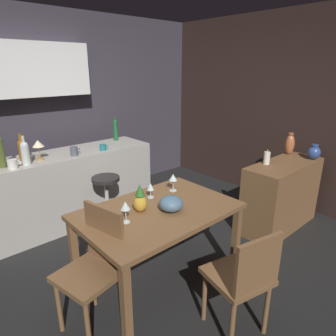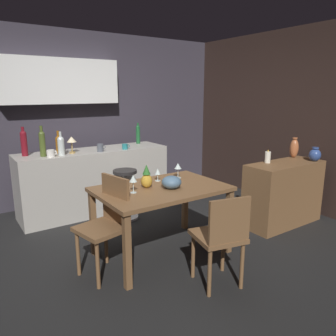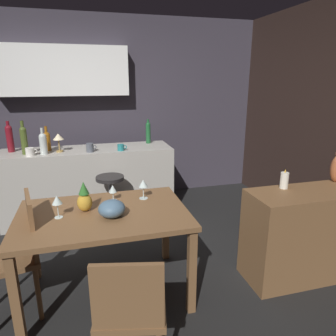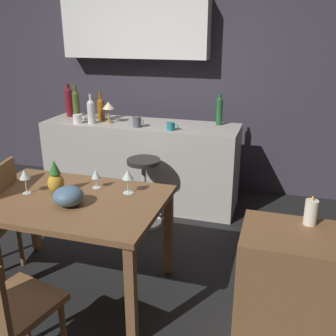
# 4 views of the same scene
# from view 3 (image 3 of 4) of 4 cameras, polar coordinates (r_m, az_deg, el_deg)

# --- Properties ---
(ground_plane) EXTENTS (9.00, 9.00, 0.00)m
(ground_plane) POSITION_cam_3_polar(r_m,az_deg,el_deg) (3.05, -11.78, -19.12)
(ground_plane) COLOR black
(wall_kitchen_back) EXTENTS (5.20, 0.33, 2.60)m
(wall_kitchen_back) POSITION_cam_3_polar(r_m,az_deg,el_deg) (4.59, -15.37, 11.47)
(wall_kitchen_back) COLOR #38333D
(wall_kitchen_back) RESTS_ON ground_plane
(wall_side_right) EXTENTS (0.10, 4.40, 2.60)m
(wall_side_right) POSITION_cam_3_polar(r_m,az_deg,el_deg) (3.86, 27.97, 7.69)
(wall_side_right) COLOR #33231E
(wall_side_right) RESTS_ON ground_plane
(dining_table) EXTENTS (1.32, 0.88, 0.74)m
(dining_table) POSITION_cam_3_polar(r_m,az_deg,el_deg) (2.52, -11.84, -9.85)
(dining_table) COLOR brown
(dining_table) RESTS_ON ground_plane
(kitchen_counter) EXTENTS (2.10, 0.60, 0.90)m
(kitchen_counter) POSITION_cam_3_polar(r_m,az_deg,el_deg) (4.11, -14.29, -2.70)
(kitchen_counter) COLOR #B2ADA3
(kitchen_counter) RESTS_ON ground_plane
(sideboard_cabinet) EXTENTS (1.10, 0.44, 0.82)m
(sideboard_cabinet) POSITION_cam_3_polar(r_m,az_deg,el_deg) (3.08, 24.31, -11.12)
(sideboard_cabinet) COLOR brown
(sideboard_cabinet) RESTS_ON ground_plane
(chair_near_window) EXTENTS (0.48, 0.48, 0.94)m
(chair_near_window) POSITION_cam_3_polar(r_m,az_deg,el_deg) (2.61, -26.02, -13.72)
(chair_near_window) COLOR brown
(chair_near_window) RESTS_ON ground_plane
(chair_by_doorway) EXTENTS (0.48, 0.48, 0.86)m
(chair_by_doorway) POSITION_cam_3_polar(r_m,az_deg,el_deg) (1.93, -6.96, -24.67)
(chair_by_doorway) COLOR brown
(chair_by_doorway) RESTS_ON ground_plane
(bar_stool) EXTENTS (0.34, 0.34, 0.68)m
(bar_stool) POSITION_cam_3_polar(r_m,az_deg,el_deg) (3.66, -10.49, -6.28)
(bar_stool) COLOR #262323
(bar_stool) RESTS_ON ground_plane
(wine_glass_left) EXTENTS (0.08, 0.08, 0.18)m
(wine_glass_left) POSITION_cam_3_polar(r_m,az_deg,el_deg) (2.44, -19.92, -5.73)
(wine_glass_left) COLOR silver
(wine_glass_left) RESTS_ON dining_table
(wine_glass_right) EXTENTS (0.07, 0.07, 0.14)m
(wine_glass_right) POSITION_cam_3_polar(r_m,az_deg,el_deg) (2.67, -10.22, -3.91)
(wine_glass_right) COLOR silver
(wine_glass_right) RESTS_ON dining_table
(wine_glass_center) EXTENTS (0.08, 0.08, 0.17)m
(wine_glass_center) POSITION_cam_3_polar(r_m,az_deg,el_deg) (2.67, -4.62, -3.02)
(wine_glass_center) COLOR silver
(wine_glass_center) RESTS_ON dining_table
(pineapple_centerpiece) EXTENTS (0.12, 0.12, 0.24)m
(pineapple_centerpiece) POSITION_cam_3_polar(r_m,az_deg,el_deg) (2.51, -15.26, -5.52)
(pineapple_centerpiece) COLOR gold
(pineapple_centerpiece) RESTS_ON dining_table
(fruit_bowl) EXTENTS (0.20, 0.20, 0.13)m
(fruit_bowl) POSITION_cam_3_polar(r_m,az_deg,el_deg) (2.38, -10.40, -7.43)
(fruit_bowl) COLOR slate
(fruit_bowl) RESTS_ON dining_table
(wine_bottle_green) EXTENTS (0.06, 0.06, 0.33)m
(wine_bottle_green) POSITION_cam_3_polar(r_m,az_deg,el_deg) (4.21, -3.71, 6.75)
(wine_bottle_green) COLOR #1E592D
(wine_bottle_green) RESTS_ON kitchen_counter
(wine_bottle_ruby) EXTENTS (0.08, 0.08, 0.37)m
(wine_bottle_ruby) POSITION_cam_3_polar(r_m,az_deg,el_deg) (4.14, -27.33, 5.11)
(wine_bottle_ruby) COLOR maroon
(wine_bottle_ruby) RESTS_ON kitchen_counter
(wine_bottle_amber) EXTENTS (0.08, 0.08, 0.30)m
(wine_bottle_amber) POSITION_cam_3_polar(r_m,az_deg,el_deg) (4.02, -21.55, 4.83)
(wine_bottle_amber) COLOR #8C5114
(wine_bottle_amber) RESTS_ON kitchen_counter
(wine_bottle_olive) EXTENTS (0.07, 0.07, 0.39)m
(wine_bottle_olive) POSITION_cam_3_polar(r_m,az_deg,el_deg) (3.94, -25.19, 4.93)
(wine_bottle_olive) COLOR #475623
(wine_bottle_olive) RESTS_ON kitchen_counter
(wine_bottle_clear) EXTENTS (0.08, 0.08, 0.31)m
(wine_bottle_clear) POSITION_cam_3_polar(r_m,az_deg,el_deg) (3.85, -22.17, 4.37)
(wine_bottle_clear) COLOR silver
(wine_bottle_clear) RESTS_ON kitchen_counter
(cup_teal) EXTENTS (0.12, 0.08, 0.08)m
(cup_teal) POSITION_cam_3_polar(r_m,az_deg,el_deg) (3.82, -8.73, 3.78)
(cup_teal) COLOR teal
(cup_teal) RESTS_ON kitchen_counter
(cup_slate) EXTENTS (0.12, 0.09, 0.11)m
(cup_slate) POSITION_cam_3_polar(r_m,az_deg,el_deg) (3.81, -14.26, 3.68)
(cup_slate) COLOR #515660
(cup_slate) RESTS_ON kitchen_counter
(cup_white) EXTENTS (0.13, 0.09, 0.09)m
(cup_white) POSITION_cam_3_polar(r_m,az_deg,el_deg) (3.85, -24.24, 2.76)
(cup_white) COLOR white
(cup_white) RESTS_ON kitchen_counter
(counter_lamp) EXTENTS (0.13, 0.13, 0.22)m
(counter_lamp) POSITION_cam_3_polar(r_m,az_deg,el_deg) (3.90, -19.68, 5.23)
(counter_lamp) COLOR #A58447
(counter_lamp) RESTS_ON kitchen_counter
(pillar_candle_tall) EXTENTS (0.07, 0.07, 0.17)m
(pillar_candle_tall) POSITION_cam_3_polar(r_m,az_deg,el_deg) (2.88, 20.77, -2.16)
(pillar_candle_tall) COLOR white
(pillar_candle_tall) RESTS_ON sideboard_cabinet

